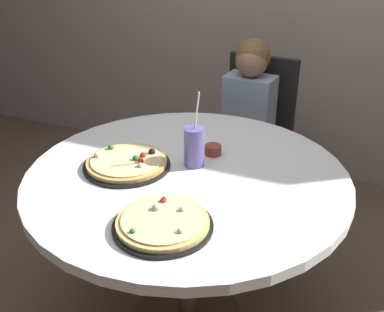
# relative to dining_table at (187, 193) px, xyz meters

# --- Properties ---
(dining_table) EXTENTS (1.25, 1.25, 0.75)m
(dining_table) POSITION_rel_dining_table_xyz_m (0.00, 0.00, 0.00)
(dining_table) COLOR white
(dining_table) RESTS_ON ground_plane
(chair_wooden) EXTENTS (0.44, 0.44, 0.95)m
(chair_wooden) POSITION_rel_dining_table_xyz_m (0.01, 0.97, -0.13)
(chair_wooden) COLOR black
(chair_wooden) RESTS_ON ground_plane
(diner_child) EXTENTS (0.29, 0.42, 1.08)m
(diner_child) POSITION_rel_dining_table_xyz_m (-0.01, 0.78, -0.17)
(diner_child) COLOR #3F4766
(diner_child) RESTS_ON ground_plane
(pizza_veggie) EXTENTS (0.35, 0.35, 0.05)m
(pizza_veggie) POSITION_rel_dining_table_xyz_m (-0.24, -0.04, 0.11)
(pizza_veggie) COLOR black
(pizza_veggie) RESTS_ON dining_table
(pizza_cheese) EXTENTS (0.33, 0.33, 0.05)m
(pizza_cheese) POSITION_rel_dining_table_xyz_m (0.07, -0.36, 0.11)
(pizza_cheese) COLOR black
(pizza_cheese) RESTS_ON dining_table
(soda_cup) EXTENTS (0.08, 0.08, 0.31)m
(soda_cup) POSITION_rel_dining_table_xyz_m (-0.00, 0.07, 0.17)
(soda_cup) COLOR #6659A5
(soda_cup) RESTS_ON dining_table
(sauce_bowl) EXTENTS (0.07, 0.07, 0.04)m
(sauce_bowl) POSITION_rel_dining_table_xyz_m (0.04, 0.19, 0.11)
(sauce_bowl) COLOR brown
(sauce_bowl) RESTS_ON dining_table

